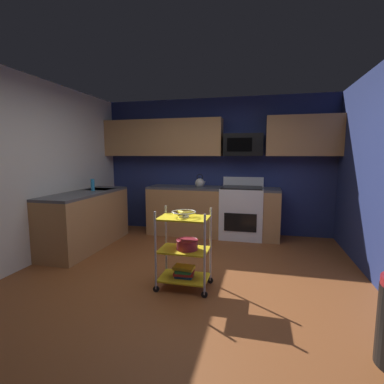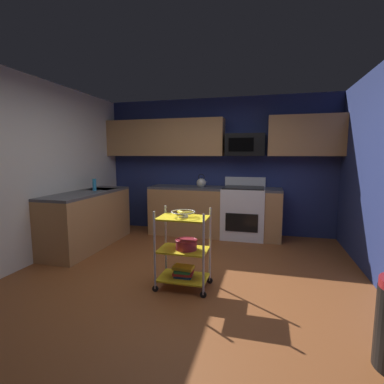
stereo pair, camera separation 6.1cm
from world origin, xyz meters
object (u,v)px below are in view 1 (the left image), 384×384
at_px(fruit_bowl, 184,213).
at_px(kettle, 200,183).
at_px(rolling_cart, 184,250).
at_px(mixing_bowl_large, 187,244).
at_px(book_stack, 184,271).
at_px(oven_range, 242,212).
at_px(microwave, 243,145).
at_px(dish_soap_bottle, 93,185).

bearing_deg(fruit_bowl, kettle, 97.59).
xyz_separation_m(rolling_cart, mixing_bowl_large, (0.04, 0.00, 0.07)).
bearing_deg(mixing_bowl_large, fruit_bowl, 180.00).
distance_m(fruit_bowl, book_stack, 0.68).
height_order(oven_range, fruit_bowl, oven_range).
bearing_deg(rolling_cart, kettle, 97.59).
bearing_deg(microwave, kettle, -172.19).
bearing_deg(oven_range, mixing_bowl_large, -101.54).
xyz_separation_m(oven_range, dish_soap_bottle, (-2.41, -1.02, 0.54)).
bearing_deg(oven_range, book_stack, -102.47).
distance_m(mixing_bowl_large, dish_soap_bottle, 2.36).
distance_m(book_stack, kettle, 2.39).
bearing_deg(oven_range, dish_soap_bottle, -157.12).
xyz_separation_m(rolling_cart, kettle, (-0.30, 2.23, 0.54)).
bearing_deg(oven_range, fruit_bowl, -102.47).
relative_size(oven_range, fruit_bowl, 4.04).
height_order(kettle, dish_soap_bottle, kettle).
distance_m(oven_range, book_stack, 2.31).
relative_size(mixing_bowl_large, dish_soap_bottle, 1.26).
bearing_deg(kettle, rolling_cart, -82.41).
height_order(fruit_bowl, dish_soap_bottle, dish_soap_bottle).
distance_m(microwave, mixing_bowl_large, 2.66).
bearing_deg(microwave, rolling_cart, -101.91).
bearing_deg(mixing_bowl_large, book_stack, 180.00).
distance_m(microwave, fruit_bowl, 2.53).
bearing_deg(oven_range, microwave, 90.26).
distance_m(oven_range, microwave, 1.23).
bearing_deg(book_stack, microwave, 78.09).
relative_size(book_stack, kettle, 0.91).
height_order(rolling_cart, dish_soap_bottle, dish_soap_bottle).
bearing_deg(rolling_cart, oven_range, 77.53).
relative_size(mixing_bowl_large, kettle, 0.95).
bearing_deg(book_stack, oven_range, 77.53).
distance_m(fruit_bowl, kettle, 2.25).
bearing_deg(kettle, mixing_bowl_large, -81.47).
bearing_deg(book_stack, kettle, 97.59).
height_order(mixing_bowl_large, book_stack, mixing_bowl_large).
xyz_separation_m(fruit_bowl, mixing_bowl_large, (0.04, -0.00, -0.36)).
bearing_deg(fruit_bowl, oven_range, 77.53).
xyz_separation_m(microwave, kettle, (-0.79, -0.11, -0.70)).
bearing_deg(oven_range, rolling_cart, -102.47).
bearing_deg(book_stack, fruit_bowl, 90.00).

